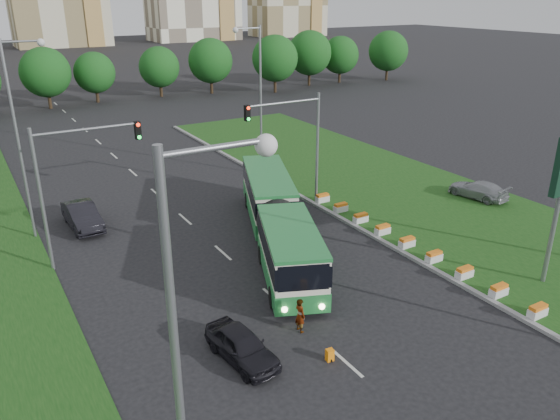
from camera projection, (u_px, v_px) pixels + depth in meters
ground at (323, 283)px, 28.96m from camera, size 360.00×360.00×0.00m
grass_median at (402, 194)px, 41.49m from camera, size 14.00×60.00×0.15m
median_kerb at (328, 211)px, 38.18m from camera, size 0.30×60.00×0.18m
lane_markings at (148, 186)px, 43.47m from camera, size 0.20×100.00×0.01m
flower_planters at (407, 242)px, 32.62m from camera, size 1.10×18.10×0.60m
traffic_mast_median at (298, 134)px, 37.21m from camera, size 5.76×0.32×8.00m
traffic_mast_left at (70, 173)px, 29.20m from camera, size 5.76×0.32×8.00m
street_lamps at (191, 139)px, 33.27m from camera, size 36.00×60.00×12.00m
tree_line at (156, 68)px, 75.87m from camera, size 120.00×8.00×9.00m
articulated_bus at (272, 219)px, 32.63m from camera, size 2.66×17.08×2.81m
car_left_near at (242, 346)px, 22.71m from camera, size 2.08×4.15×1.36m
car_left_far at (82, 216)px, 35.54m from camera, size 1.86×4.93×1.61m
car_median at (478, 190)px, 40.28m from camera, size 2.50×4.67×1.29m
pedestrian at (300, 315)px, 24.56m from camera, size 0.43×0.63×1.67m
shopping_trolley at (330, 355)px, 22.79m from camera, size 0.31×0.33×0.53m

